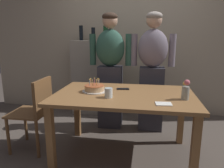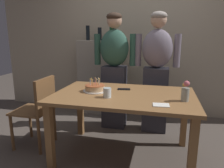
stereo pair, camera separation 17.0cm
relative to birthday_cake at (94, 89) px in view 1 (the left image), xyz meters
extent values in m
plane|color=#564C44|center=(0.34, -0.03, -0.78)|extent=(10.00, 10.00, 0.00)
cube|color=tan|center=(0.34, 1.52, 0.52)|extent=(5.20, 0.10, 2.60)
cube|color=olive|center=(0.34, -0.03, -0.05)|extent=(1.50, 0.96, 0.03)
cube|color=olive|center=(-0.34, -0.44, -0.42)|extent=(0.07, 0.07, 0.70)
cube|color=olive|center=(1.02, -0.44, -0.42)|extent=(0.07, 0.07, 0.70)
cube|color=olive|center=(-0.34, 0.38, -0.42)|extent=(0.07, 0.07, 0.70)
cube|color=olive|center=(1.02, 0.38, -0.42)|extent=(0.07, 0.07, 0.70)
cylinder|color=white|center=(0.00, 0.00, -0.03)|extent=(0.27, 0.27, 0.01)
cylinder|color=tan|center=(0.00, 0.00, 0.00)|extent=(0.22, 0.22, 0.06)
cylinder|color=#B75B33|center=(0.00, 0.00, 0.04)|extent=(0.22, 0.22, 0.01)
cylinder|color=#93B7DB|center=(-0.05, -0.02, 0.07)|extent=(0.01, 0.01, 0.06)
sphere|color=#F9C64C|center=(-0.05, -0.02, 0.11)|extent=(0.01, 0.01, 0.01)
cylinder|color=#EAB266|center=(-0.01, -0.05, 0.07)|extent=(0.01, 0.01, 0.06)
sphere|color=#F9C64C|center=(-0.01, -0.05, 0.11)|extent=(0.01, 0.01, 0.01)
cylinder|color=#EAB266|center=(0.03, -0.04, 0.07)|extent=(0.01, 0.01, 0.06)
sphere|color=#F9C64C|center=(0.03, -0.04, 0.11)|extent=(0.01, 0.01, 0.01)
cylinder|color=beige|center=(0.05, 0.00, 0.07)|extent=(0.01, 0.01, 0.06)
sphere|color=#F9C64C|center=(0.05, 0.00, 0.11)|extent=(0.01, 0.01, 0.01)
cylinder|color=beige|center=(0.03, 0.04, 0.07)|extent=(0.01, 0.01, 0.06)
sphere|color=#F9C64C|center=(0.03, 0.04, 0.11)|extent=(0.01, 0.01, 0.01)
cylinder|color=pink|center=(-0.01, 0.05, 0.07)|extent=(0.01, 0.01, 0.06)
sphere|color=#F9C64C|center=(-0.01, 0.05, 0.11)|extent=(0.01, 0.01, 0.01)
cylinder|color=#EAB266|center=(-0.05, 0.02, 0.07)|extent=(0.01, 0.01, 0.06)
sphere|color=#F9C64C|center=(-0.05, 0.02, 0.11)|extent=(0.01, 0.01, 0.01)
cylinder|color=silver|center=(0.20, -0.20, 0.01)|extent=(0.08, 0.08, 0.10)
cube|color=black|center=(0.30, 0.16, -0.03)|extent=(0.15, 0.09, 0.01)
cube|color=white|center=(0.73, -0.33, -0.03)|extent=(0.15, 0.12, 0.01)
cylinder|color=#999E93|center=(0.95, -0.14, 0.03)|extent=(0.07, 0.07, 0.13)
sphere|color=silver|center=(0.95, -0.14, 0.14)|extent=(0.04, 0.04, 0.04)
sphere|color=gold|center=(0.94, -0.15, 0.13)|extent=(0.04, 0.04, 0.04)
sphere|color=#DB6670|center=(0.95, -0.16, 0.14)|extent=(0.06, 0.06, 0.06)
cube|color=#33333D|center=(0.05, 0.75, -0.32)|extent=(0.34, 0.23, 0.92)
ellipsoid|color=#2D5647|center=(0.05, 0.75, 0.40)|extent=(0.41, 0.27, 0.52)
sphere|color=tan|center=(0.05, 0.75, 0.77)|extent=(0.21, 0.21, 0.21)
ellipsoid|color=#38281E|center=(0.05, 0.74, 0.83)|extent=(0.21, 0.21, 0.12)
cylinder|color=#2D5647|center=(0.31, 0.78, 0.38)|extent=(0.09, 0.09, 0.44)
cylinder|color=#2D5647|center=(-0.21, 0.78, 0.38)|extent=(0.09, 0.09, 0.44)
cube|color=#33333D|center=(0.64, 0.75, -0.32)|extent=(0.34, 0.23, 0.92)
ellipsoid|color=slate|center=(0.64, 0.75, 0.40)|extent=(0.41, 0.27, 0.52)
sphere|color=tan|center=(0.64, 0.75, 0.77)|extent=(0.21, 0.21, 0.21)
ellipsoid|color=gray|center=(0.64, 0.74, 0.83)|extent=(0.21, 0.21, 0.12)
cylinder|color=slate|center=(0.90, 0.78, 0.38)|extent=(0.09, 0.09, 0.44)
cylinder|color=slate|center=(0.38, 0.78, 0.38)|extent=(0.09, 0.09, 0.44)
cube|color=brown|center=(-0.79, -0.05, -0.31)|extent=(0.42, 0.42, 0.02)
cube|color=brown|center=(-0.60, -0.05, -0.10)|extent=(0.04, 0.40, 0.40)
cylinder|color=brown|center=(-0.97, 0.13, -0.55)|extent=(0.04, 0.04, 0.45)
cylinder|color=brown|center=(-0.97, -0.23, -0.55)|extent=(0.04, 0.04, 0.45)
cylinder|color=brown|center=(-0.61, 0.13, -0.55)|extent=(0.04, 0.04, 0.45)
cylinder|color=brown|center=(-0.61, -0.23, -0.55)|extent=(0.04, 0.04, 0.45)
cube|color=#9E9384|center=(-0.33, 1.30, -0.14)|extent=(0.74, 0.30, 1.27)
cylinder|color=black|center=(-0.54, 1.30, 0.62)|extent=(0.06, 0.06, 0.24)
cylinder|color=black|center=(-0.33, 1.30, 0.60)|extent=(0.06, 0.06, 0.21)
cylinder|color=#194723|center=(-0.12, 1.30, 0.61)|extent=(0.08, 0.08, 0.24)
camera|label=1|loc=(0.57, -2.23, 0.58)|focal=33.97mm
camera|label=2|loc=(0.73, -2.19, 0.58)|focal=33.97mm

